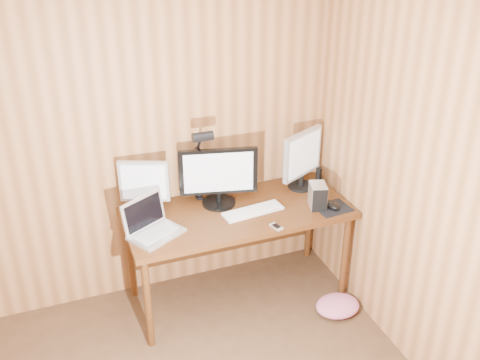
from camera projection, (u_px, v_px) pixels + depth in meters
room_shell at (157, 346)px, 2.11m from camera, size 4.00×4.00×4.00m
desk at (234, 220)px, 4.10m from camera, size 1.60×0.70×0.75m
monitor_center at (218, 176)px, 3.97m from camera, size 0.55×0.24×0.43m
monitor_left at (144, 186)px, 3.87m from camera, size 0.33×0.16×0.39m
monitor_right at (302, 158)px, 4.19m from camera, size 0.38×0.21×0.46m
laptop at (151, 225)px, 3.70m from camera, size 0.42×0.39×0.24m
keyboard at (253, 211)px, 3.96m from camera, size 0.45×0.18×0.02m
mousepad at (333, 208)px, 4.01m from camera, size 0.26×0.22×0.00m
mouse at (333, 205)px, 4.00m from camera, size 0.08×0.13×0.04m
hard_drive at (318, 196)px, 4.00m from camera, size 0.15×0.18×0.18m
phone at (276, 227)px, 3.78m from camera, size 0.07×0.11×0.01m
speaker at (319, 174)px, 4.38m from camera, size 0.05×0.05×0.11m
desk_lamp at (201, 155)px, 3.90m from camera, size 0.14×0.20×0.62m
fabric_pile at (338, 306)px, 4.13m from camera, size 0.39×0.34×0.11m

